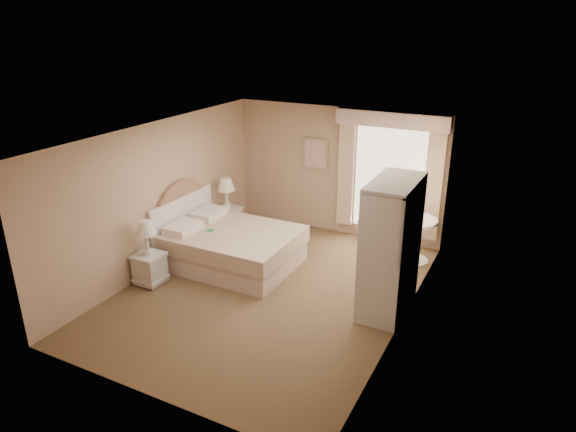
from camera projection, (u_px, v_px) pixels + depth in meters
The scene contains 9 objects.
room at pixel (268, 217), 7.70m from camera, with size 4.21×5.51×2.51m.
window at pixel (388, 175), 9.42m from camera, with size 2.05×0.22×2.51m.
framed_art at pixel (315, 154), 10.03m from camera, with size 0.52×0.04×0.62m.
bed at pixel (227, 245), 8.91m from camera, with size 2.16×1.69×1.50m.
nightstand_near at pixel (149, 261), 8.23m from camera, with size 0.44×0.44×1.07m.
nightstand_far at pixel (227, 214), 10.12m from camera, with size 0.47×0.47×1.15m.
round_table at pixel (414, 233), 8.94m from camera, with size 0.76×0.76×0.80m.
cafe_chair at pixel (385, 255), 8.07m from camera, with size 0.59×0.59×0.96m.
armoire at pixel (390, 258), 7.35m from camera, with size 0.60×1.20×2.00m.
Camera 1 is at (3.51, -6.25, 4.06)m, focal length 32.00 mm.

